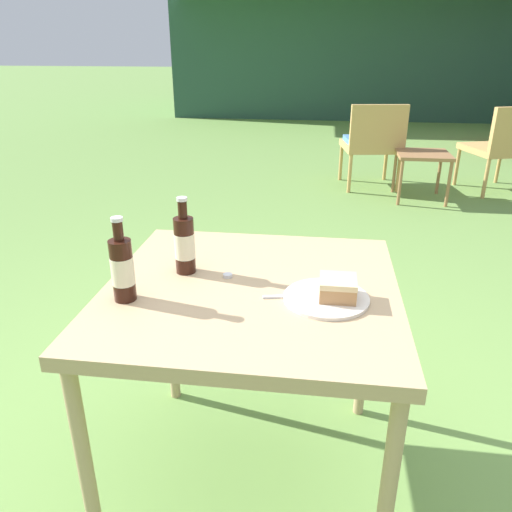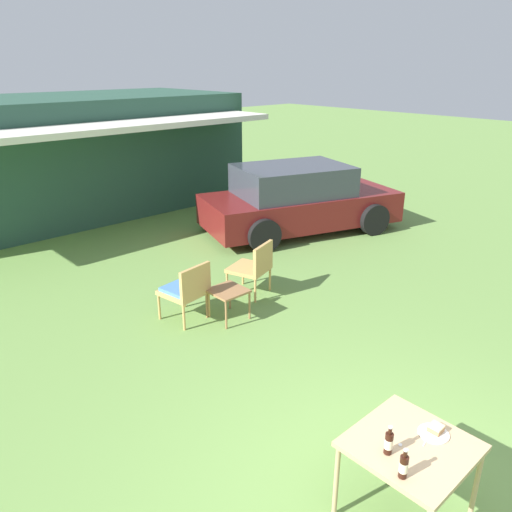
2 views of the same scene
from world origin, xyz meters
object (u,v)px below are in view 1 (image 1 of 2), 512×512
Objects in this scene: wicker_chair_cushioned at (372,141)px; cola_bottle_far at (122,268)px; wicker_chair_plain at (504,144)px; garden_side_table at (423,159)px; cake_on_plate at (332,293)px; patio_table at (251,307)px; cola_bottle_near at (185,244)px.

wicker_chair_cushioned is 3.59× the size of cola_bottle_far.
wicker_chair_plain is 0.87m from garden_side_table.
cake_on_plate is (-0.87, -3.53, 0.37)m from garden_side_table.
wicker_chair_cushioned is 1.00× the size of patio_table.
cola_bottle_near reaches higher than patio_table.
cola_bottle_near is at bearing -111.05° from garden_side_table.
cola_bottle_near is (-0.21, 0.07, 0.16)m from patio_table.
cola_bottle_far reaches higher than patio_table.
cake_on_plate is at bearing 74.72° from wicker_chair_cushioned.
wicker_chair_plain is 4.54m from cola_bottle_far.
cola_bottle_far is (-0.99, -3.96, 0.35)m from wicker_chair_cushioned.
wicker_chair_plain reaches higher than garden_side_table.
cola_bottle_near is at bearing 162.19° from patio_table.
patio_table is at bearing 165.83° from cake_on_plate.
wicker_chair_plain is 1.00× the size of patio_table.
cola_bottle_near reaches higher than wicker_chair_cushioned.
cola_bottle_far is (-2.22, -3.94, 0.35)m from wicker_chair_plain.
wicker_chair_plain is 3.59× the size of cola_bottle_far.
wicker_chair_cushioned reaches higher than garden_side_table.
cola_bottle_far is (-0.12, -0.19, 0.00)m from cola_bottle_near.
garden_side_table is at bearing 68.37° from cola_bottle_far.
wicker_chair_plain is at bearing 170.17° from wicker_chair_cushioned.
wicker_chair_cushioned is 1.00× the size of wicker_chair_plain.
patio_table is (-1.90, -3.81, 0.18)m from wicker_chair_plain.
cola_bottle_near is at bearing 164.07° from cake_on_plate.
wicker_chair_cushioned and wicker_chair_plain have the same top height.
wicker_chair_plain is (1.23, -0.02, 0.00)m from wicker_chair_cushioned.
cake_on_plate is 0.99× the size of cola_bottle_near.
garden_side_table is 2.03× the size of cola_bottle_near.
cake_on_plate is at bearing -15.93° from cola_bottle_near.
wicker_chair_plain is at bearing 60.54° from cola_bottle_far.
cake_on_plate is at bearing -14.17° from patio_table.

